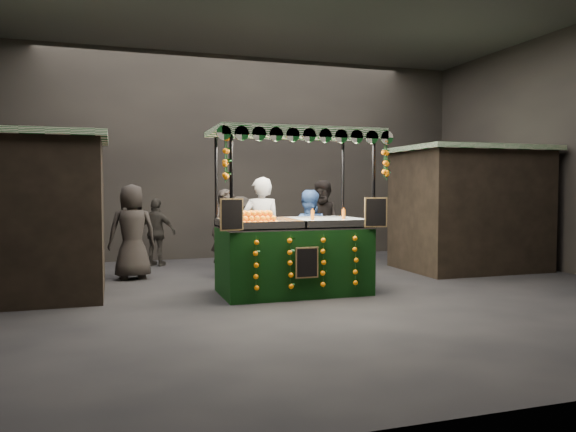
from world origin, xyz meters
name	(u,v)px	position (x,y,z in m)	size (l,w,h in m)	color
ground	(296,294)	(0.00, 0.00, 0.00)	(12.00, 12.00, 0.00)	black
market_hall	(296,86)	(0.00, 0.00, 3.38)	(12.10, 10.10, 5.05)	black
neighbour_stall_left	(8,216)	(-4.40, 1.00, 1.31)	(3.00, 2.20, 2.60)	black
neighbour_stall_right	(469,208)	(4.40, 1.50, 1.31)	(3.00, 2.20, 2.60)	black
juice_stall	(294,243)	(-0.01, 0.06, 0.83)	(2.77, 1.63, 2.68)	black
vendor_grey	(261,230)	(-0.28, 1.15, 0.97)	(0.76, 0.55, 1.93)	gray
vendor_blue	(308,236)	(0.60, 1.10, 0.85)	(1.00, 0.90, 1.70)	navy
shopper_0	(227,234)	(-0.78, 1.80, 0.86)	(0.63, 0.42, 1.72)	black
shopper_1	(325,223)	(1.65, 2.89, 0.95)	(1.16, 1.07, 1.90)	black
shopper_2	(157,232)	(-1.92, 4.00, 0.75)	(0.95, 0.77, 1.50)	#292521
shopper_3	(240,232)	(-0.22, 3.12, 0.78)	(1.15, 1.08, 1.56)	black
shopper_4	(132,232)	(-2.50, 2.33, 0.91)	(0.94, 0.67, 1.81)	black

